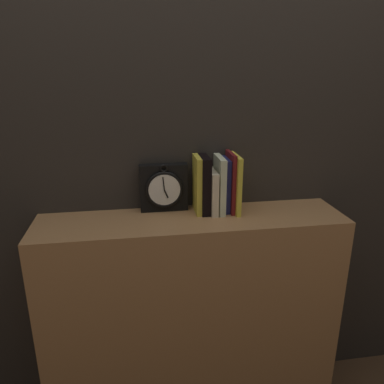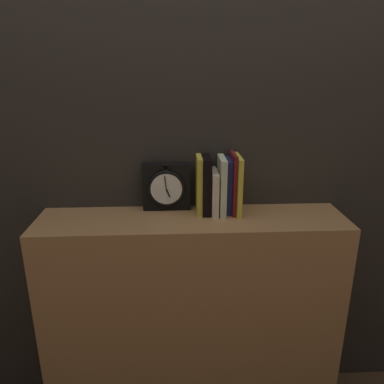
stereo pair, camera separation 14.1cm
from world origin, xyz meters
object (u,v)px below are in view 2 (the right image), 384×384
(book_slot0_yellow, at_px, (199,185))
(book_slot3_cream, at_px, (222,185))
(book_slot5_maroon, at_px, (233,183))
(book_slot2_cream, at_px, (214,192))
(book_slot1_black, at_px, (206,185))
(clock, at_px, (166,187))
(book_slot6_yellow, at_px, (237,185))
(book_slot4_navy, at_px, (227,186))

(book_slot0_yellow, xyz_separation_m, book_slot3_cream, (0.09, -0.01, -0.00))
(book_slot0_yellow, height_order, book_slot5_maroon, book_slot5_maroon)
(book_slot2_cream, bearing_deg, book_slot1_black, 167.72)
(clock, xyz_separation_m, book_slot3_cream, (0.22, -0.04, 0.02))
(book_slot0_yellow, bearing_deg, book_slot6_yellow, -5.42)
(book_slot1_black, distance_m, book_slot3_cream, 0.06)
(clock, bearing_deg, book_slot4_navy, -7.02)
(book_slot2_cream, xyz_separation_m, book_slot3_cream, (0.03, 0.00, 0.03))
(book_slot1_black, relative_size, book_slot4_navy, 1.06)
(book_slot6_yellow, bearing_deg, book_slot0_yellow, 174.58)
(clock, distance_m, book_slot0_yellow, 0.14)
(book_slot0_yellow, distance_m, book_slot5_maroon, 0.13)
(book_slot1_black, xyz_separation_m, book_slot5_maroon, (0.11, -0.00, 0.01))
(book_slot0_yellow, xyz_separation_m, book_slot1_black, (0.03, -0.00, -0.00))
(clock, distance_m, book_slot2_cream, 0.19)
(clock, relative_size, book_slot2_cream, 1.16)
(book_slot0_yellow, xyz_separation_m, book_slot5_maroon, (0.13, -0.00, 0.01))
(clock, xyz_separation_m, book_slot1_black, (0.16, -0.04, 0.02))
(clock, height_order, book_slot1_black, book_slot1_black)
(clock, bearing_deg, book_slot6_yellow, -9.46)
(book_slot3_cream, xyz_separation_m, book_slot5_maroon, (0.04, 0.00, 0.01))
(book_slot5_maroon, bearing_deg, clock, 172.00)
(book_slot4_navy, distance_m, book_slot6_yellow, 0.04)
(book_slot2_cream, xyz_separation_m, book_slot6_yellow, (0.09, -0.00, 0.03))
(book_slot3_cream, height_order, book_slot4_navy, book_slot3_cream)
(book_slot4_navy, height_order, book_slot6_yellow, book_slot6_yellow)
(book_slot0_yellow, bearing_deg, book_slot3_cream, -6.09)
(clock, height_order, book_slot3_cream, book_slot3_cream)
(book_slot1_black, distance_m, book_slot5_maroon, 0.11)
(book_slot3_cream, relative_size, book_slot5_maroon, 0.94)
(book_slot2_cream, bearing_deg, clock, 167.27)
(book_slot4_navy, bearing_deg, book_slot5_maroon, -19.18)
(book_slot2_cream, height_order, book_slot3_cream, book_slot3_cream)
(clock, xyz_separation_m, book_slot6_yellow, (0.28, -0.05, 0.02))
(book_slot3_cream, distance_m, book_slot6_yellow, 0.06)
(clock, relative_size, book_slot3_cream, 0.89)
(book_slot2_cream, relative_size, book_slot5_maroon, 0.72)
(book_slot3_cream, height_order, book_slot6_yellow, book_slot6_yellow)
(book_slot3_cream, bearing_deg, book_slot2_cream, -178.73)
(book_slot0_yellow, height_order, book_slot2_cream, book_slot0_yellow)
(book_slot1_black, xyz_separation_m, book_slot6_yellow, (0.12, -0.01, 0.00))
(book_slot0_yellow, distance_m, book_slot1_black, 0.03)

